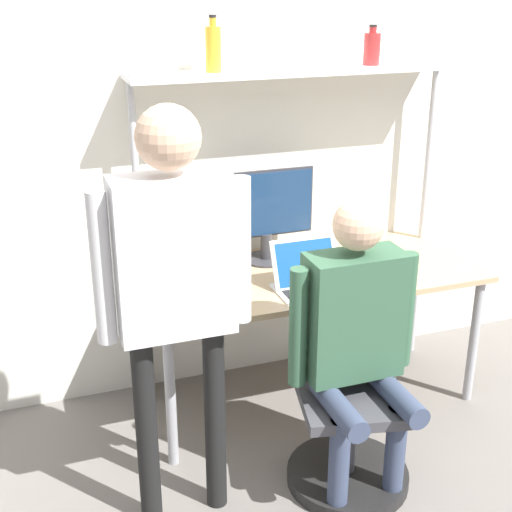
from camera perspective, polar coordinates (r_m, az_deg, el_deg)
name	(u,v)px	position (r m, az deg, el deg)	size (l,w,h in m)	color
ground_plane	(337,437)	(3.75, 6.50, -14.17)	(12.00, 12.00, 0.00)	slate
wall_back	(280,140)	(3.90, 1.95, 9.26)	(8.00, 0.06, 2.70)	silver
desk	(308,283)	(3.74, 4.19, -2.20)	(1.78, 0.79, 0.75)	tan
shelf_unit	(293,119)	(3.71, 3.01, 10.89)	(1.69, 0.28, 1.75)	white
monitor	(266,211)	(3.75, 0.81, 3.60)	(0.53, 0.24, 0.50)	#333338
laptop	(308,275)	(3.50, 4.17, -1.55)	(0.34, 0.25, 0.24)	silver
cell_phone	(359,282)	(3.60, 8.21, -2.07)	(0.07, 0.15, 0.01)	silver
office_chair	(348,424)	(3.35, 7.36, -13.18)	(0.56, 0.56, 0.92)	black
person_seated	(357,328)	(3.05, 8.06, -5.69)	(0.58, 0.47, 1.35)	#38425B
person_standing	(174,269)	(2.72, -6.57, -1.03)	(0.62, 0.24, 1.77)	black
bottle_amber	(213,48)	(3.52, -3.44, 16.27)	(0.08, 0.08, 0.26)	gold
bottle_red	(372,48)	(3.85, 9.26, 16.10)	(0.09, 0.09, 0.20)	maroon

